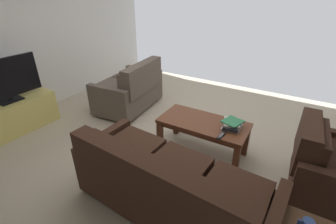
{
  "coord_description": "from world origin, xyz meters",
  "views": [
    {
      "loc": [
        -1.42,
        2.48,
        2.05
      ],
      "look_at": [
        -0.15,
        0.3,
        0.7
      ],
      "focal_mm": 25.7,
      "sensor_mm": 36.0,
      "label": 1
    }
  ],
  "objects": [
    {
      "name": "wall_right",
      "position": [
        2.65,
        0.0,
        1.42
      ],
      "size": [
        0.12,
        5.46,
        2.84
      ],
      "primitive_type": "cube",
      "color": "white",
      "rests_on": "ground"
    },
    {
      "name": "armchair_side",
      "position": [
        -1.93,
        -0.01,
        0.36
      ],
      "size": [
        0.88,
        0.94,
        0.84
      ],
      "color": "black",
      "rests_on": "ground"
    },
    {
      "name": "tv_remote",
      "position": [
        -0.78,
        0.14,
        0.49
      ],
      "size": [
        0.06,
        0.16,
        0.02
      ],
      "color": "black",
      "rests_on": "coffee_table"
    },
    {
      "name": "loveseat_near",
      "position": [
        1.18,
        -0.64,
        0.38
      ],
      "size": [
        0.88,
        1.28,
        0.89
      ],
      "color": "black",
      "rests_on": "ground"
    },
    {
      "name": "tv_stand",
      "position": [
        2.24,
        0.86,
        0.25
      ],
      "size": [
        0.48,
        1.18,
        0.51
      ],
      "color": "#D8C666",
      "rests_on": "ground"
    },
    {
      "name": "flat_tv",
      "position": [
        2.24,
        0.86,
        0.84
      ],
      "size": [
        0.22,
        0.99,
        0.64
      ],
      "color": "black",
      "rests_on": "tv_stand"
    },
    {
      "name": "coffee_table",
      "position": [
        -0.47,
        -0.07,
        0.4
      ],
      "size": [
        1.14,
        0.56,
        0.47
      ],
      "color": "brown",
      "rests_on": "ground"
    },
    {
      "name": "ground_plane",
      "position": [
        0.0,
        0.0,
        -0.0
      ],
      "size": [
        5.3,
        5.46,
        0.01
      ],
      "primitive_type": "cube",
      "color": "#B7A88E"
    },
    {
      "name": "sofa_main",
      "position": [
        -0.59,
        1.04,
        0.37
      ],
      "size": [
        1.98,
        0.92,
        0.83
      ],
      "color": "black",
      "rests_on": "ground"
    },
    {
      "name": "book_stack",
      "position": [
        -0.83,
        -0.12,
        0.52
      ],
      "size": [
        0.27,
        0.31,
        0.1
      ],
      "color": "silver",
      "rests_on": "coffee_table"
    }
  ]
}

